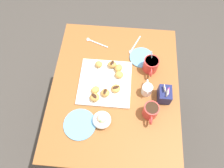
{
  "coord_description": "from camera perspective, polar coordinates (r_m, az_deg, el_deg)",
  "views": [
    {
      "loc": [
        0.56,
        0.03,
        1.87
      ],
      "look_at": [
        -0.01,
        -0.02,
        0.76
      ],
      "focal_mm": 33.63,
      "sensor_mm": 36.0,
      "label": 1
    }
  ],
  "objects": [
    {
      "name": "cream_pitcher_white",
      "position": [
        1.22,
        9.49,
        -1.41
      ],
      "size": [
        0.1,
        0.06,
        0.07
      ],
      "color": "white",
      "rests_on": "dining_table"
    },
    {
      "name": "beignet_6",
      "position": [
        1.29,
        0.05,
        5.29
      ],
      "size": [
        0.04,
        0.06,
        0.04
      ],
      "primitive_type": "ellipsoid",
      "rotation": [
        0.0,
        0.0,
        6.28
      ],
      "color": "#D19347",
      "rests_on": "pastry_plate_square"
    },
    {
      "name": "beignet_7",
      "position": [
        1.28,
        1.78,
        4.37
      ],
      "size": [
        0.07,
        0.06,
        0.04
      ],
      "primitive_type": "ellipsoid",
      "rotation": [
        0.0,
        0.0,
        2.66
      ],
      "color": "#D19347",
      "rests_on": "pastry_plate_square"
    },
    {
      "name": "beignet_4",
      "position": [
        1.19,
        -4.77,
        -3.63
      ],
      "size": [
        0.07,
        0.07,
        0.04
      ],
      "primitive_type": "ellipsoid",
      "rotation": [
        0.0,
        0.0,
        0.43
      ],
      "color": "#D19347",
      "rests_on": "pastry_plate_square"
    },
    {
      "name": "chocolate_drizzle_2",
      "position": [
        1.18,
        -1.88,
        -2.0
      ],
      "size": [
        0.04,
        0.02,
        0.0
      ],
      "primitive_type": "ellipsoid",
      "rotation": [
        0.0,
        0.0,
        6.08
      ],
      "color": "#381E11",
      "rests_on": "beignet_2"
    },
    {
      "name": "beignet_3",
      "position": [
        1.3,
        -3.63,
        5.37
      ],
      "size": [
        0.04,
        0.05,
        0.04
      ],
      "primitive_type": "ellipsoid",
      "rotation": [
        0.0,
        0.0,
        3.17
      ],
      "color": "#D19347",
      "rests_on": "pastry_plate_square"
    },
    {
      "name": "beignet_5",
      "position": [
        1.22,
        -4.56,
        -1.58
      ],
      "size": [
        0.07,
        0.07,
        0.03
      ],
      "primitive_type": "ellipsoid",
      "rotation": [
        0.0,
        0.0,
        0.75
      ],
      "color": "#D19347",
      "rests_on": "pastry_plate_square"
    },
    {
      "name": "beignet_1",
      "position": [
        1.22,
        1.07,
        -1.21
      ],
      "size": [
        0.08,
        0.08,
        0.03
      ],
      "primitive_type": "ellipsoid",
      "rotation": [
        0.0,
        0.0,
        5.51
      ],
      "color": "#D19347",
      "rests_on": "pastry_plate_square"
    },
    {
      "name": "chocolate_drizzle_1",
      "position": [
        1.2,
        1.08,
        -0.88
      ],
      "size": [
        0.03,
        0.04,
        0.0
      ],
      "primitive_type": "ellipsoid",
      "rotation": [
        0.0,
        0.0,
        5.04
      ],
      "color": "#381E11",
      "rests_on": "beignet_1"
    },
    {
      "name": "dining_table",
      "position": [
        1.39,
        0.73,
        -3.51
      ],
      "size": [
        0.94,
        0.76,
        0.74
      ],
      "color": "#935628",
      "rests_on": "ground_plane"
    },
    {
      "name": "loose_spoon_by_plate",
      "position": [
        1.44,
        -4.85,
        11.33
      ],
      "size": [
        0.07,
        0.15,
        0.01
      ],
      "color": "silver",
      "rests_on": "dining_table"
    },
    {
      "name": "ice_cream_bowl",
      "position": [
        1.15,
        -2.79,
        -9.62
      ],
      "size": [
        0.1,
        0.1,
        0.08
      ],
      "color": "white",
      "rests_on": "dining_table"
    },
    {
      "name": "loose_spoon_near_saucer",
      "position": [
        1.42,
        5.93,
        10.03
      ],
      "size": [
        0.15,
        0.08,
        0.01
      ],
      "color": "silver",
      "rests_on": "dining_table"
    },
    {
      "name": "sugar_caddy",
      "position": [
        1.23,
        14.08,
        -2.79
      ],
      "size": [
        0.09,
        0.07,
        0.11
      ],
      "color": "#191E51",
      "rests_on": "dining_table"
    },
    {
      "name": "pastry_plate_square",
      "position": [
        1.26,
        -1.9,
        0.41
      ],
      "size": [
        0.31,
        0.31,
        0.02
      ],
      "primitive_type": "cube",
      "color": "white",
      "rests_on": "dining_table"
    },
    {
      "name": "coffee_mug_red_right",
      "position": [
        1.16,
        10.49,
        -7.2
      ],
      "size": [
        0.12,
        0.08,
        0.09
      ],
      "color": "red",
      "rests_on": "dining_table"
    },
    {
      "name": "coffee_mug_red_left",
      "position": [
        1.3,
        10.51,
        5.19
      ],
      "size": [
        0.13,
        0.09,
        0.14
      ],
      "color": "red",
      "rests_on": "dining_table"
    },
    {
      "name": "chocolate_drizzle_6",
      "position": [
        1.27,
        0.05,
        5.8
      ],
      "size": [
        0.04,
        0.03,
        0.0
      ],
      "primitive_type": "ellipsoid",
      "rotation": [
        0.0,
        0.0,
        5.92
      ],
      "color": "#381E11",
      "rests_on": "beignet_6"
    },
    {
      "name": "saucer_sky_left",
      "position": [
        1.18,
        -8.75,
        -10.79
      ],
      "size": [
        0.18,
        0.18,
        0.01
      ],
      "primitive_type": "cylinder",
      "color": "#66A8DB",
      "rests_on": "dining_table"
    },
    {
      "name": "saucer_sky_right",
      "position": [
        1.37,
        8.04,
        7.16
      ],
      "size": [
        0.15,
        0.15,
        0.01
      ],
      "primitive_type": "cylinder",
      "color": "#66A8DB",
      "rests_on": "dining_table"
    },
    {
      "name": "beignet_2",
      "position": [
        1.2,
        -1.85,
        -2.41
      ],
      "size": [
        0.06,
        0.06,
        0.04
      ],
      "primitive_type": "ellipsoid",
      "rotation": [
        0.0,
        0.0,
        6.05
      ],
      "color": "#D19347",
      "rests_on": "pastry_plate_square"
    },
    {
      "name": "ground_plane",
      "position": [
        1.95,
        0.53,
        -10.52
      ],
      "size": [
        8.0,
        8.0,
        0.0
      ],
      "primitive_type": "plane",
      "color": "#423D38"
    },
    {
      "name": "beignet_0",
      "position": [
        1.26,
        1.96,
        2.56
      ],
      "size": [
        0.05,
        0.05,
        0.03
      ],
      "primitive_type": "ellipsoid",
      "rotation": [
        0.0,
        0.0,
        3.2
      ],
      "color": "#D19347",
      "rests_on": "pastry_plate_square"
    },
    {
      "name": "chocolate_drizzle_4",
      "position": [
        1.17,
        -4.85,
        -3.21
      ],
      "size": [
        0.04,
        0.04,
        0.0
      ],
      "primitive_type": "ellipsoid",
      "rotation": [
        0.0,
        0.0,
        0.89
      ],
      "color": "#381E11",
      "rests_on": "beignet_4"
    }
  ]
}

